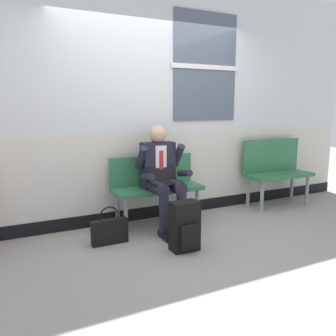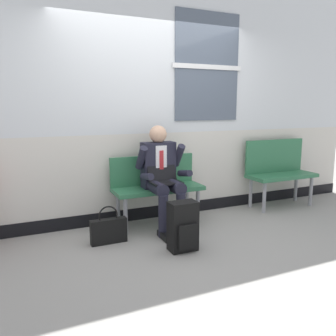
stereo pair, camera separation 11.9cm
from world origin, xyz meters
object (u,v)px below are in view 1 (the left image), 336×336
object	(u,v)px
bench_with_person	(156,184)
handbag	(110,231)
person_seated	(162,175)
backpack	(185,227)
bench_empty	(275,168)

from	to	relation	value
bench_with_person	handbag	bearing A→B (deg)	-151.66
bench_with_person	person_seated	world-z (taller)	person_seated
backpack	handbag	xyz separation A→B (m)	(-0.64, 0.50, -0.10)
bench_with_person	handbag	size ratio (longest dim) A/B	2.65
person_seated	handbag	bearing A→B (deg)	-164.84
bench_with_person	bench_empty	size ratio (longest dim) A/B	1.08
bench_with_person	handbag	xyz separation A→B (m)	(-0.72, -0.39, -0.37)
bench_empty	backpack	size ratio (longest dim) A/B	2.00
backpack	bench_with_person	bearing A→B (deg)	85.27
bench_empty	backpack	bearing A→B (deg)	-156.09
person_seated	bench_empty	bearing A→B (deg)	5.97
bench_with_person	backpack	size ratio (longest dim) A/B	2.15
bench_with_person	person_seated	size ratio (longest dim) A/B	0.89
person_seated	handbag	xyz separation A→B (m)	(-0.72, -0.19, -0.51)
person_seated	backpack	size ratio (longest dim) A/B	2.41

